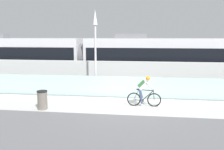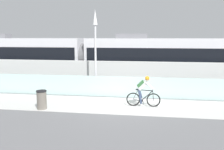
{
  "view_description": "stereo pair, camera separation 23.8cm",
  "coord_description": "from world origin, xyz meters",
  "px_view_note": "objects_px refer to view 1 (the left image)",
  "views": [
    {
      "loc": [
        0.99,
        -12.8,
        3.67
      ],
      "look_at": [
        -1.03,
        2.35,
        1.25
      ],
      "focal_mm": 40.09,
      "sensor_mm": 36.0,
      "label": 1
    },
    {
      "loc": [
        1.23,
        -12.77,
        3.67
      ],
      "look_at": [
        -1.03,
        2.35,
        1.25
      ],
      "focal_mm": 40.09,
      "sensor_mm": 36.0,
      "label": 2
    }
  ],
  "objects_px": {
    "lamp_post_antenna": "(95,42)",
    "tram": "(84,58)",
    "trash_bin": "(42,100)",
    "cyclist_on_bike": "(144,91)"
  },
  "relations": [
    {
      "from": "lamp_post_antenna",
      "to": "tram",
      "type": "bearing_deg",
      "value": 112.16
    },
    {
      "from": "tram",
      "to": "trash_bin",
      "type": "distance_m",
      "value": 8.22
    },
    {
      "from": "lamp_post_antenna",
      "to": "cyclist_on_bike",
      "type": "bearing_deg",
      "value": -35.84
    },
    {
      "from": "tram",
      "to": "cyclist_on_bike",
      "type": "relative_size",
      "value": 12.75
    },
    {
      "from": "lamp_post_antenna",
      "to": "trash_bin",
      "type": "bearing_deg",
      "value": -120.99
    },
    {
      "from": "lamp_post_antenna",
      "to": "trash_bin",
      "type": "relative_size",
      "value": 5.42
    },
    {
      "from": "tram",
      "to": "trash_bin",
      "type": "xyz_separation_m",
      "value": [
        -0.13,
        -8.1,
        -1.41
      ]
    },
    {
      "from": "cyclist_on_bike",
      "to": "trash_bin",
      "type": "bearing_deg",
      "value": -166.04
    },
    {
      "from": "tram",
      "to": "lamp_post_antenna",
      "type": "height_order",
      "value": "lamp_post_antenna"
    },
    {
      "from": "lamp_post_antenna",
      "to": "trash_bin",
      "type": "distance_m",
      "value": 4.86
    }
  ]
}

